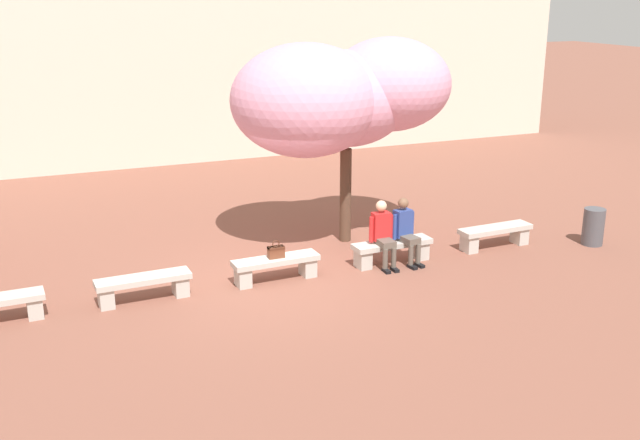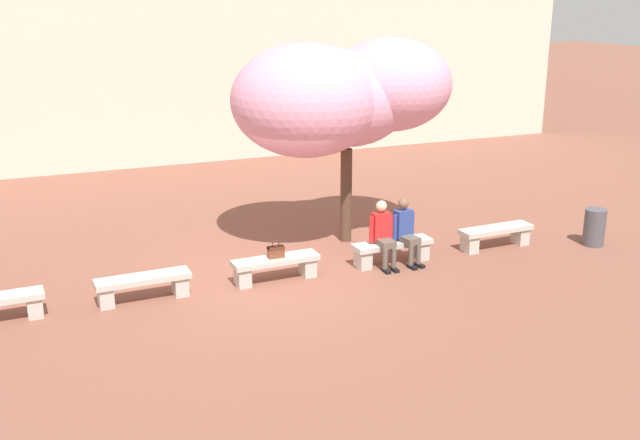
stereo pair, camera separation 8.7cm
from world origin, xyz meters
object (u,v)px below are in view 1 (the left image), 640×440
(stone_bench_near_west, at_px, (144,285))
(stone_bench_east_end, at_px, (495,234))
(stone_bench_center, at_px, (276,265))
(person_seated_left, at_px, (383,231))
(person_seated_right, at_px, (405,228))
(handbag, at_px, (276,251))
(stone_bench_near_east, at_px, (392,249))
(trash_bin, at_px, (593,227))
(cherry_tree_main, at_px, (340,96))

(stone_bench_near_west, distance_m, stone_bench_east_end, 7.23)
(stone_bench_center, xyz_separation_m, stone_bench_east_end, (4.82, 0.00, 0.00))
(person_seated_left, height_order, person_seated_right, same)
(stone_bench_near_west, relative_size, stone_bench_east_end, 1.00)
(person_seated_left, relative_size, handbag, 3.81)
(stone_bench_near_east, relative_size, person_seated_left, 1.27)
(stone_bench_near_west, xyz_separation_m, person_seated_left, (4.58, -0.05, 0.40))
(handbag, distance_m, trash_bin, 6.85)
(person_seated_left, bearing_deg, stone_bench_near_east, 12.52)
(handbag, bearing_deg, person_seated_right, -0.98)
(stone_bench_near_east, height_order, handbag, handbag)
(person_seated_left, distance_m, cherry_tree_main, 2.90)
(stone_bench_center, distance_m, person_seated_left, 2.21)
(stone_bench_near_west, bearing_deg, person_seated_left, -0.67)
(stone_bench_near_west, bearing_deg, trash_bin, -3.95)
(person_seated_right, bearing_deg, stone_bench_east_end, 1.40)
(stone_bench_near_west, xyz_separation_m, cherry_tree_main, (4.38, 1.55, 2.81))
(stone_bench_east_end, xyz_separation_m, handbag, (-4.81, -0.01, 0.28))
(stone_bench_near_west, distance_m, stone_bench_center, 2.41)
(person_seated_right, bearing_deg, stone_bench_near_east, 168.19)
(person_seated_right, relative_size, trash_bin, 1.65)
(person_seated_right, bearing_deg, cherry_tree_main, 113.17)
(handbag, xyz_separation_m, trash_bin, (6.82, -0.63, -0.19))
(stone_bench_near_east, height_order, trash_bin, trash_bin)
(person_seated_left, distance_m, person_seated_right, 0.49)
(person_seated_left, xyz_separation_m, person_seated_right, (0.49, 0.00, 0.00))
(stone_bench_east_end, height_order, handbag, handbag)
(stone_bench_near_west, bearing_deg, stone_bench_east_end, 0.00)
(stone_bench_center, distance_m, person_seated_right, 2.69)
(stone_bench_center, bearing_deg, stone_bench_near_west, 180.00)
(stone_bench_near_west, bearing_deg, cherry_tree_main, 19.53)
(stone_bench_near_west, distance_m, person_seated_right, 5.09)
(stone_bench_center, xyz_separation_m, stone_bench_near_east, (2.41, 0.00, 0.00))
(stone_bench_near_west, height_order, stone_bench_near_east, same)
(stone_bench_center, relative_size, cherry_tree_main, 0.36)
(person_seated_left, relative_size, cherry_tree_main, 0.28)
(stone_bench_center, height_order, person_seated_right, person_seated_right)
(stone_bench_near_east, bearing_deg, person_seated_left, -167.48)
(handbag, relative_size, trash_bin, 0.43)
(stone_bench_center, xyz_separation_m, cherry_tree_main, (1.97, 1.55, 2.81))
(stone_bench_near_east, xyz_separation_m, stone_bench_east_end, (2.41, 0.00, 0.00))
(stone_bench_center, bearing_deg, person_seated_right, -1.13)
(stone_bench_east_end, distance_m, handbag, 4.82)
(handbag, relative_size, cherry_tree_main, 0.07)
(stone_bench_near_east, distance_m, person_seated_right, 0.48)
(stone_bench_near_west, xyz_separation_m, trash_bin, (9.24, -0.64, 0.09))
(stone_bench_near_west, relative_size, person_seated_right, 1.27)
(stone_bench_near_west, height_order, stone_bench_east_end, same)
(stone_bench_east_end, relative_size, person_seated_left, 1.27)
(trash_bin, bearing_deg, stone_bench_near_east, 171.79)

